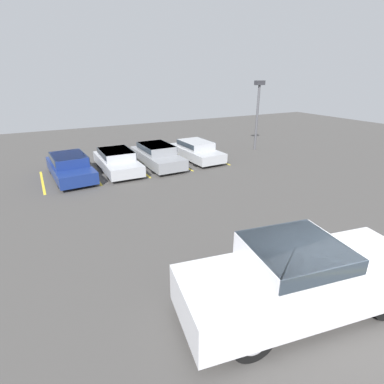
{
  "coord_description": "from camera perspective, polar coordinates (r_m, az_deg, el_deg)",
  "views": [
    {
      "loc": [
        -5.35,
        -3.25,
        5.3
      ],
      "look_at": [
        -0.28,
        6.34,
        1.0
      ],
      "focal_mm": 28.0,
      "sensor_mm": 36.0,
      "label": 1
    }
  ],
  "objects": [
    {
      "name": "stall_stripe_e",
      "position": [
        20.44,
        4.06,
        6.54
      ],
      "size": [
        0.12,
        4.04,
        0.01
      ],
      "primitive_type": "cube",
      "color": "yellow",
      "rests_on": "ground_plane"
    },
    {
      "name": "parked_sedan_c",
      "position": [
        18.65,
        -6.7,
        7.15
      ],
      "size": [
        1.9,
        4.82,
        1.29
      ],
      "rotation": [
        0.0,
        0.0,
        -1.55
      ],
      "color": "gray",
      "rests_on": "ground_plane"
    },
    {
      "name": "stall_stripe_b",
      "position": [
        17.74,
        -18.18,
        3.14
      ],
      "size": [
        0.12,
        4.04,
        0.01
      ],
      "primitive_type": "cube",
      "color": "yellow",
      "rests_on": "ground_plane"
    },
    {
      "name": "wheel_stop_curb",
      "position": [
        20.1,
        -21.46,
        5.02
      ],
      "size": [
        1.84,
        0.2,
        0.14
      ],
      "primitive_type": "cube",
      "color": "#B7B2A8",
      "rests_on": "ground_plane"
    },
    {
      "name": "parked_sedan_d",
      "position": [
        19.8,
        0.79,
        8.05
      ],
      "size": [
        1.93,
        4.49,
        1.22
      ],
      "rotation": [
        0.0,
        0.0,
        -1.54
      ],
      "color": "#B7BABF",
      "rests_on": "ground_plane"
    },
    {
      "name": "parked_sedan_b",
      "position": [
        17.98,
        -14.11,
        5.97
      ],
      "size": [
        1.87,
        4.68,
        1.21
      ],
      "rotation": [
        0.0,
        0.0,
        -1.58
      ],
      "color": "#B7BABF",
      "rests_on": "ground_plane"
    },
    {
      "name": "light_post",
      "position": [
        22.7,
        12.45,
        15.81
      ],
      "size": [
        0.7,
        0.36,
        4.86
      ],
      "color": "#515156",
      "rests_on": "ground_plane"
    },
    {
      "name": "parked_sedan_a",
      "position": [
        17.5,
        -22.23,
        4.66
      ],
      "size": [
        2.12,
        4.69,
        1.27
      ],
      "rotation": [
        0.0,
        0.0,
        -1.51
      ],
      "color": "navy",
      "rests_on": "ground_plane"
    },
    {
      "name": "stall_stripe_d",
      "position": [
        19.23,
        -2.65,
        5.6
      ],
      "size": [
        0.12,
        4.04,
        0.01
      ],
      "primitive_type": "cube",
      "color": "yellow",
      "rests_on": "ground_plane"
    },
    {
      "name": "stall_stripe_c",
      "position": [
        18.31,
        -10.11,
        4.46
      ],
      "size": [
        0.12,
        4.04,
        0.01
      ],
      "primitive_type": "cube",
      "color": "yellow",
      "rests_on": "ground_plane"
    },
    {
      "name": "pickup_truck",
      "position": [
        7.65,
        20.27,
        -14.88
      ],
      "size": [
        6.06,
        2.97,
        1.84
      ],
      "rotation": [
        0.0,
        0.0,
        -0.17
      ],
      "color": "silver",
      "rests_on": "ground_plane"
    },
    {
      "name": "ground_plane",
      "position": [
        8.2,
        24.83,
        -21.06
      ],
      "size": [
        60.0,
        60.0,
        0.0
      ],
      "primitive_type": "plane",
      "color": "#4C4947"
    },
    {
      "name": "stall_stripe_a",
      "position": [
        17.55,
        -26.59,
        1.69
      ],
      "size": [
        0.12,
        4.04,
        0.01
      ],
      "primitive_type": "cube",
      "color": "yellow",
      "rests_on": "ground_plane"
    }
  ]
}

